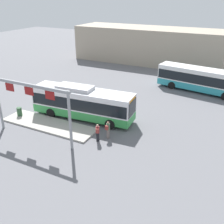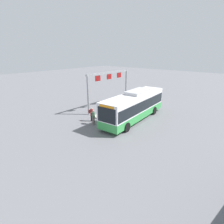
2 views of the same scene
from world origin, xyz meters
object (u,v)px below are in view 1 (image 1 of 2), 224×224
object	(u,v)px
bus_background_left	(200,78)
person_waiting_near	(98,132)
person_boarding	(108,130)
trash_bin	(19,112)
bus_main	(82,102)

from	to	relation	value
bus_background_left	person_waiting_near	size ratio (longest dim) A/B	6.77
person_boarding	trash_bin	bearing A→B (deg)	89.63
bus_main	trash_bin	bearing A→B (deg)	-159.18
bus_main	bus_background_left	world-z (taller)	bus_main
trash_bin	person_boarding	bearing A→B (deg)	1.55
bus_main	bus_background_left	bearing A→B (deg)	51.69
bus_background_left	person_boarding	world-z (taller)	bus_background_left
person_waiting_near	trash_bin	bearing A→B (deg)	61.78
bus_main	bus_background_left	xyz separation A→B (m)	(9.39, 13.88, -0.03)
bus_main	person_boarding	size ratio (longest dim) A/B	6.57
bus_background_left	person_boarding	size ratio (longest dim) A/B	6.77
bus_background_left	person_waiting_near	xyz separation A→B (m)	(-5.64, -17.33, -0.89)
bus_main	person_boarding	xyz separation A→B (m)	(4.31, -2.58, -0.92)
bus_main	person_waiting_near	bearing A→B (deg)	-46.85
trash_bin	bus_background_left	bearing A→B (deg)	47.15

